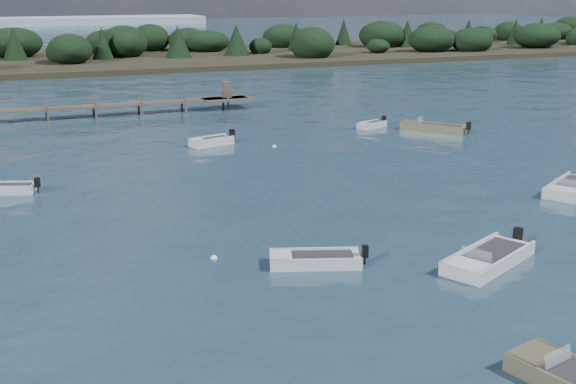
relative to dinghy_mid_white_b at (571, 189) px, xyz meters
name	(u,v)px	position (x,y,z in m)	size (l,w,h in m)	color
ground	(162,95)	(-13.80, 49.03, -0.17)	(400.00, 400.00, 0.00)	#192D3A
dinghy_mid_white_b	(571,189)	(0.00, 0.00, 0.00)	(5.21, 4.15, 1.33)	#B9BFC1
tender_far_grey	(7,190)	(-31.04, 12.31, -0.01)	(3.58, 2.25, 1.14)	#B9BFC1
tender_far_grey_b	(372,126)	(-1.16, 22.59, -0.02)	(3.15, 2.04, 1.07)	#B9BFC1
dinghy_extra_a	(433,129)	(2.90, 19.26, 0.01)	(4.58, 5.24, 1.38)	#6B6547
dinghy_mid_grey	(315,262)	(-18.83, -4.99, -0.03)	(4.36, 2.72, 1.09)	#B9BFC1
tender_far_white	(211,143)	(-16.10, 20.77, 0.01)	(3.84, 2.18, 1.29)	silver
dinghy_mid_white_a	(488,261)	(-11.76, -7.77, 0.00)	(5.50, 4.01, 1.30)	silver
buoy_c	(214,258)	(-22.72, -2.59, -0.17)	(0.32, 0.32, 0.32)	white
buoy_e	(274,147)	(-11.82, 18.40, -0.17)	(0.32, 0.32, 0.32)	white
far_headland	(253,45)	(11.20, 89.03, 1.79)	(190.00, 40.00, 5.80)	black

